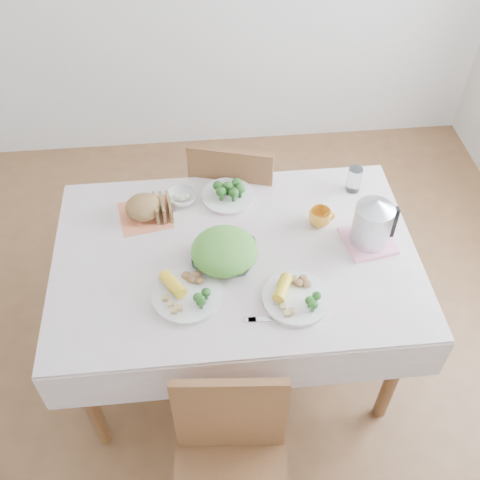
{
  "coord_description": "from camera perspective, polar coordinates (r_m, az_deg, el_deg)",
  "views": [
    {
      "loc": [
        -0.13,
        -1.53,
        2.49
      ],
      "look_at": [
        0.02,
        0.02,
        0.82
      ],
      "focal_mm": 42.0,
      "sensor_mm": 36.0,
      "label": 1
    }
  ],
  "objects": [
    {
      "name": "dinner_plate_right",
      "position": [
        2.17,
        5.72,
        -5.94
      ],
      "size": [
        0.37,
        0.37,
        0.02
      ],
      "primitive_type": "cylinder",
      "rotation": [
        0.0,
        0.0,
        -0.79
      ],
      "color": "white",
      "rests_on": "tablecloth"
    },
    {
      "name": "broccoli_plate",
      "position": [
        2.55,
        -1.23,
        4.47
      ],
      "size": [
        0.29,
        0.29,
        0.02
      ],
      "primitive_type": "cylinder",
      "rotation": [
        0.0,
        0.0,
        -0.24
      ],
      "color": "beige",
      "rests_on": "tablecloth"
    },
    {
      "name": "fruit_bowl",
      "position": [
        2.54,
        -5.94,
        4.31
      ],
      "size": [
        0.16,
        0.16,
        0.04
      ],
      "primitive_type": "imported",
      "rotation": [
        0.0,
        0.0,
        -0.18
      ],
      "color": "white",
      "rests_on": "tablecloth"
    },
    {
      "name": "glass_tumbler",
      "position": [
        2.61,
        11.54,
        6.11
      ],
      "size": [
        0.07,
        0.07,
        0.12
      ],
      "primitive_type": "cylinder",
      "rotation": [
        0.0,
        0.0,
        -0.05
      ],
      "color": "white",
      "rests_on": "tablecloth"
    },
    {
      "name": "yellow_mug",
      "position": [
        2.43,
        8.12,
        2.3
      ],
      "size": [
        0.11,
        0.11,
        0.08
      ],
      "primitive_type": "imported",
      "rotation": [
        0.0,
        0.0,
        0.1
      ],
      "color": "orange",
      "rests_on": "tablecloth"
    },
    {
      "name": "fork_left",
      "position": [
        2.18,
        -3.84,
        -5.7
      ],
      "size": [
        0.09,
        0.18,
        0.0
      ],
      "primitive_type": "cube",
      "rotation": [
        0.0,
        0.0,
        0.39
      ],
      "color": "silver",
      "rests_on": "tablecloth"
    },
    {
      "name": "napkin",
      "position": [
        2.51,
        -9.62,
        2.51
      ],
      "size": [
        0.25,
        0.25,
        0.0
      ],
      "primitive_type": "cube",
      "rotation": [
        0.0,
        0.0,
        0.18
      ],
      "color": "#DD744A",
      "rests_on": "tablecloth"
    },
    {
      "name": "pink_tray",
      "position": [
        2.42,
        12.87,
        -0.07
      ],
      "size": [
        0.23,
        0.23,
        0.02
      ],
      "primitive_type": "cube",
      "rotation": [
        0.0,
        0.0,
        0.16
      ],
      "color": "pink",
      "rests_on": "tablecloth"
    },
    {
      "name": "dinner_plate_left",
      "position": [
        2.18,
        -5.37,
        -5.62
      ],
      "size": [
        0.33,
        0.33,
        0.02
      ],
      "primitive_type": "cylinder",
      "rotation": [
        0.0,
        0.0,
        0.23
      ],
      "color": "white",
      "rests_on": "tablecloth"
    },
    {
      "name": "chair_far",
      "position": [
        2.99,
        -0.23,
        4.23
      ],
      "size": [
        0.52,
        0.52,
        0.93
      ],
      "primitive_type": "cube",
      "rotation": [
        0.0,
        0.0,
        2.86
      ],
      "color": "brown",
      "rests_on": "floor"
    },
    {
      "name": "floor",
      "position": [
        2.93,
        -0.36,
        -11.32
      ],
      "size": [
        3.6,
        3.6,
        0.0
      ],
      "primitive_type": "plane",
      "color": "brown",
      "rests_on": "ground"
    },
    {
      "name": "dining_table",
      "position": [
        2.62,
        -0.4,
        -7.01
      ],
      "size": [
        1.4,
        0.9,
        0.75
      ],
      "primitive_type": "cube",
      "color": "brown",
      "rests_on": "floor"
    },
    {
      "name": "bread_loaf",
      "position": [
        2.47,
        -9.78,
        3.43
      ],
      "size": [
        0.18,
        0.17,
        0.1
      ],
      "primitive_type": "ellipsoid",
      "rotation": [
        0.0,
        0.0,
        0.11
      ],
      "color": "brown",
      "rests_on": "napkin"
    },
    {
      "name": "salad_bowl",
      "position": [
        2.27,
        -1.59,
        -1.68
      ],
      "size": [
        0.32,
        0.32,
        0.06
      ],
      "primitive_type": "imported",
      "rotation": [
        0.0,
        0.0,
        -0.3
      ],
      "color": "white",
      "rests_on": "tablecloth"
    },
    {
      "name": "tablecloth",
      "position": [
        2.32,
        -0.44,
        -1.47
      ],
      "size": [
        1.5,
        1.0,
        0.01
      ],
      "primitive_type": "cube",
      "color": "beige",
      "rests_on": "dining_table"
    },
    {
      "name": "electric_kettle",
      "position": [
        2.34,
        13.32,
        1.82
      ],
      "size": [
        0.18,
        0.18,
        0.22
      ],
      "primitive_type": "cylinder",
      "rotation": [
        0.0,
        0.0,
        0.17
      ],
      "color": "#B2B5BA",
      "rests_on": "pink_tray"
    },
    {
      "name": "knife",
      "position": [
        2.12,
        3.38,
        -7.98
      ],
      "size": [
        0.19,
        0.03,
        0.0
      ],
      "primitive_type": "cube",
      "rotation": [
        0.0,
        0.0,
        1.53
      ],
      "color": "silver",
      "rests_on": "tablecloth"
    }
  ]
}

